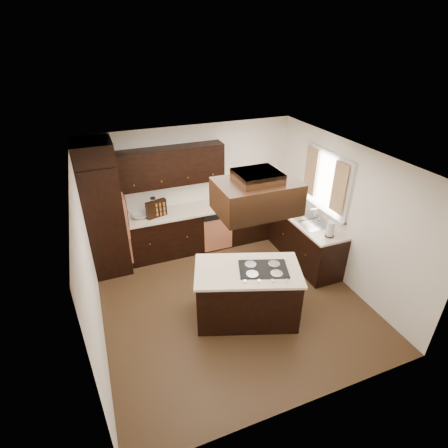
{
  "coord_description": "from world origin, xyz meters",
  "views": [
    {
      "loc": [
        -1.8,
        -4.23,
        4.05
      ],
      "look_at": [
        0.1,
        0.6,
        1.15
      ],
      "focal_mm": 28.0,
      "sensor_mm": 36.0,
      "label": 1
    }
  ],
  "objects": [
    {
      "name": "curtain_left",
      "position": [
        2.01,
        0.13,
        1.7
      ],
      "size": [
        0.02,
        0.34,
        0.9
      ],
      "primitive_type": "cube",
      "color": "beige",
      "rests_on": "wall_right"
    },
    {
      "name": "curtain_right",
      "position": [
        2.01,
        0.97,
        1.7
      ],
      "size": [
        0.02,
        0.34,
        0.9
      ],
      "primitive_type": "cube",
      "color": "beige",
      "rests_on": "wall_right"
    },
    {
      "name": "wall_oven_face",
      "position": [
        -1.43,
        1.71,
        1.12
      ],
      "size": [
        0.05,
        0.62,
        0.78
      ],
      "primitive_type": "cube",
      "color": "#D27755",
      "rests_on": "oven_column"
    },
    {
      "name": "wall_left",
      "position": [
        -2.11,
        0.0,
        1.25
      ],
      "size": [
        0.02,
        4.2,
        2.5
      ],
      "primitive_type": "cube",
      "color": "white",
      "rests_on": "ground"
    },
    {
      "name": "base_cabinets_right",
      "position": [
        1.8,
        0.9,
        0.44
      ],
      "size": [
        0.6,
        2.4,
        0.88
      ],
      "primitive_type": "cube",
      "color": "black",
      "rests_on": "floor"
    },
    {
      "name": "island",
      "position": [
        0.07,
        -0.45,
        0.44
      ],
      "size": [
        1.72,
        1.3,
        0.88
      ],
      "primitive_type": "cube",
      "rotation": [
        0.0,
        0.0,
        -0.34
      ],
      "color": "black",
      "rests_on": "floor"
    },
    {
      "name": "paper_towel",
      "position": [
        1.79,
        -0.09,
        1.06
      ],
      "size": [
        0.16,
        0.16,
        0.28
      ],
      "primitive_type": "cylinder",
      "rotation": [
        0.0,
        0.0,
        -0.35
      ],
      "color": "silver",
      "rests_on": "countertop_right"
    },
    {
      "name": "hood_duct",
      "position": [
        0.1,
        -0.55,
        2.44
      ],
      "size": [
        0.55,
        0.5,
        0.13
      ],
      "primitive_type": "cube",
      "color": "black",
      "rests_on": "ceiling"
    },
    {
      "name": "spice_rack",
      "position": [
        -0.84,
        1.72,
        1.09
      ],
      "size": [
        0.41,
        0.21,
        0.33
      ],
      "primitive_type": "cube",
      "rotation": [
        0.0,
        0.0,
        0.29
      ],
      "color": "black",
      "rests_on": "countertop_back"
    },
    {
      "name": "soap_bottle",
      "position": [
        1.7,
        0.95,
        1.01
      ],
      "size": [
        0.1,
        0.1,
        0.18
      ],
      "primitive_type": "imported",
      "rotation": [
        0.0,
        0.0,
        -0.27
      ],
      "color": "silver",
      "rests_on": "countertop_right"
    },
    {
      "name": "countertop_back",
      "position": [
        0.03,
        1.79,
        0.9
      ],
      "size": [
        2.93,
        0.63,
        0.04
      ],
      "primitive_type": "cube",
      "color": "beige",
      "rests_on": "base_cabinets_back"
    },
    {
      "name": "base_cabinets_back",
      "position": [
        0.03,
        1.8,
        0.44
      ],
      "size": [
        2.93,
        0.6,
        0.88
      ],
      "primitive_type": "cube",
      "color": "black",
      "rests_on": "floor"
    },
    {
      "name": "oven_column",
      "position": [
        -1.78,
        1.71,
        1.06
      ],
      "size": [
        0.65,
        0.75,
        2.12
      ],
      "primitive_type": "cube",
      "color": "black",
      "rests_on": "floor"
    },
    {
      "name": "upper_cabinets",
      "position": [
        -0.43,
        1.93,
        1.81
      ],
      "size": [
        2.0,
        0.34,
        0.72
      ],
      "primitive_type": "cube",
      "color": "black",
      "rests_on": "wall_back"
    },
    {
      "name": "cooktop",
      "position": [
        0.29,
        -0.52,
        0.93
      ],
      "size": [
        0.84,
        0.7,
        0.01
      ],
      "primitive_type": "cube",
      "rotation": [
        0.0,
        0.0,
        -0.34
      ],
      "color": "black",
      "rests_on": "island_top"
    },
    {
      "name": "window_frame",
      "position": [
        2.07,
        0.55,
        1.65
      ],
      "size": [
        0.06,
        1.32,
        1.12
      ],
      "primitive_type": "cube",
      "color": "silver",
      "rests_on": "wall_right"
    },
    {
      "name": "ceiling",
      "position": [
        0.0,
        0.0,
        2.51
      ],
      "size": [
        4.2,
        4.2,
        0.02
      ],
      "primitive_type": "cube",
      "color": "white",
      "rests_on": "ground"
    },
    {
      "name": "blender_pitcher",
      "position": [
        -0.87,
        1.78,
        1.15
      ],
      "size": [
        0.13,
        0.13,
        0.26
      ],
      "primitive_type": "cone",
      "color": "silver",
      "rests_on": "blender_base"
    },
    {
      "name": "window_pane",
      "position": [
        2.1,
        0.55,
        1.65
      ],
      "size": [
        0.0,
        1.2,
        1.0
      ],
      "primitive_type": "cube",
      "color": "white",
      "rests_on": "wall_right"
    },
    {
      "name": "wall_front",
      "position": [
        0.0,
        -2.11,
        1.25
      ],
      "size": [
        4.2,
        0.02,
        2.5
      ],
      "primitive_type": "cube",
      "color": "white",
      "rests_on": "ground"
    },
    {
      "name": "sink_rim",
      "position": [
        1.8,
        0.55,
        0.92
      ],
      "size": [
        0.52,
        0.84,
        0.01
      ],
      "primitive_type": "cube",
      "color": "silver",
      "rests_on": "countertop_right"
    },
    {
      "name": "island_top",
      "position": [
        0.07,
        -0.45,
        0.9
      ],
      "size": [
        1.79,
        1.37,
        0.04
      ],
      "primitive_type": "cube",
      "rotation": [
        0.0,
        0.0,
        -0.34
      ],
      "color": "beige",
      "rests_on": "island"
    },
    {
      "name": "wall_right",
      "position": [
        2.11,
        0.0,
        1.25
      ],
      "size": [
        0.02,
        4.2,
        2.5
      ],
      "primitive_type": "cube",
      "color": "white",
      "rests_on": "ground"
    },
    {
      "name": "mixing_bowl",
      "position": [
        -1.14,
        1.8,
        0.96
      ],
      "size": [
        0.34,
        0.34,
        0.07
      ],
      "primitive_type": "imported",
      "rotation": [
        0.0,
        0.0,
        -0.17
      ],
      "color": "silver",
      "rests_on": "countertop_back"
    },
    {
      "name": "dishwasher_front",
      "position": [
        0.33,
        1.5,
        0.4
      ],
      "size": [
        0.6,
        0.05,
        0.72
      ],
      "primitive_type": "cube",
      "color": "#D27755",
      "rests_on": "floor"
    },
    {
      "name": "countertop_right",
      "position": [
        1.79,
        0.9,
        0.9
      ],
      "size": [
        0.63,
        2.4,
        0.04
      ],
      "primitive_type": "cube",
      "color": "beige",
      "rests_on": "base_cabinets_right"
    },
    {
      "name": "blender_base",
      "position": [
        -0.87,
        1.78,
        0.97
      ],
      "size": [
        0.15,
        0.15,
        0.1
      ],
      "primitive_type": "cylinder",
      "color": "silver",
      "rests_on": "countertop_back"
    },
    {
      "name": "range_hood",
      "position": [
        0.1,
        -0.55,
        2.16
      ],
      "size": [
        1.05,
        0.72,
        0.42
      ],
      "primitive_type": "cube",
      "color": "black",
      "rests_on": "ceiling"
    },
    {
      "name": "wall_back",
      "position": [
        0.0,
        2.11,
        1.25
      ],
      "size": [
        4.2,
        0.02,
        2.5
      ],
      "primitive_type": "cube",
      "color": "white",
      "rests_on": "ground"
    },
    {
      "name": "floor",
      "position": [
        0.0,
        0.0,
        -0.01
      ],
      "size": [
        4.2,
        4.2,
        0.02
      ],
      "primitive_type": "cube",
      "color": "brown",
      "rests_on": "ground"
    }
  ]
}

